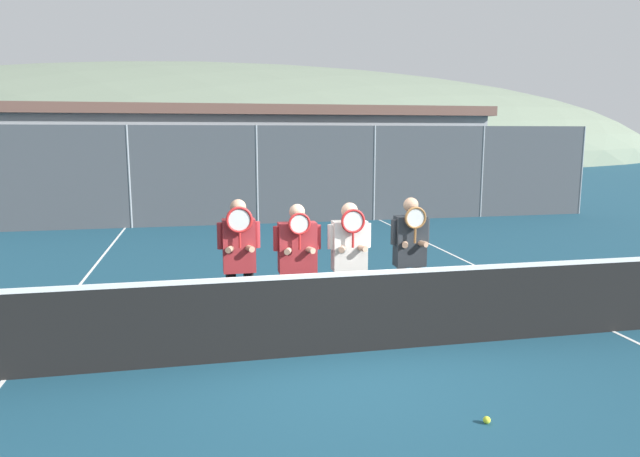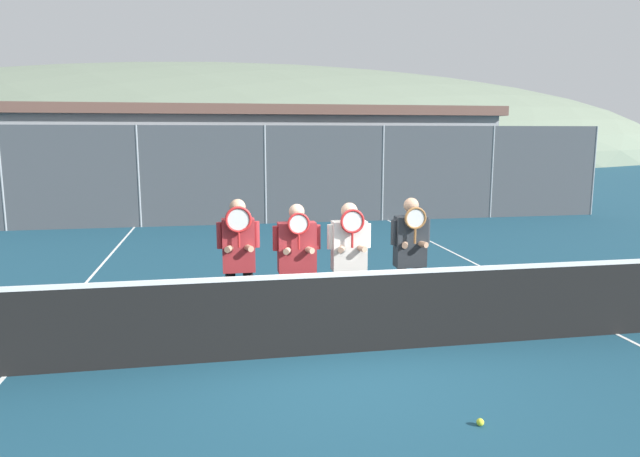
% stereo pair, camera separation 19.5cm
% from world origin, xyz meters
% --- Properties ---
extents(ground_plane, '(120.00, 120.00, 0.00)m').
position_xyz_m(ground_plane, '(0.00, 0.00, 0.00)').
color(ground_plane, navy).
extents(hill_distant, '(97.93, 54.41, 19.04)m').
position_xyz_m(hill_distant, '(0.00, 56.11, 0.00)').
color(hill_distant, slate).
rests_on(hill_distant, ground_plane).
extents(clubhouse_building, '(18.17, 5.50, 3.64)m').
position_xyz_m(clubhouse_building, '(0.47, 16.74, 1.84)').
color(clubhouse_building, '#9EA3A8').
rests_on(clubhouse_building, ground_plane).
extents(fence_back, '(21.23, 0.06, 2.84)m').
position_xyz_m(fence_back, '(0.00, 10.20, 1.42)').
color(fence_back, gray).
rests_on(fence_back, ground_plane).
extents(tennis_net, '(9.99, 0.09, 1.10)m').
position_xyz_m(tennis_net, '(0.00, 0.00, 0.51)').
color(tennis_net, gray).
rests_on(tennis_net, ground_plane).
extents(court_line_left_sideline, '(0.05, 16.00, 0.01)m').
position_xyz_m(court_line_left_sideline, '(-3.71, 3.00, 0.00)').
color(court_line_left_sideline, white).
rests_on(court_line_left_sideline, ground_plane).
extents(court_line_right_sideline, '(0.05, 16.00, 0.01)m').
position_xyz_m(court_line_right_sideline, '(3.71, 3.00, 0.00)').
color(court_line_right_sideline, white).
rests_on(court_line_right_sideline, ground_plane).
extents(player_leftmost, '(0.54, 0.34, 1.79)m').
position_xyz_m(player_leftmost, '(-1.14, 0.83, 1.05)').
color(player_leftmost, black).
rests_on(player_leftmost, ground_plane).
extents(player_center_left, '(0.62, 0.34, 1.71)m').
position_xyz_m(player_center_left, '(-0.39, 0.83, 1.02)').
color(player_center_left, black).
rests_on(player_center_left, ground_plane).
extents(player_center_right, '(0.58, 0.34, 1.72)m').
position_xyz_m(player_center_right, '(0.29, 0.78, 1.03)').
color(player_center_right, '#232838').
rests_on(player_center_right, ground_plane).
extents(player_rightmost, '(0.54, 0.34, 1.77)m').
position_xyz_m(player_rightmost, '(1.11, 0.75, 1.03)').
color(player_rightmost, '#56565B').
rests_on(player_rightmost, ground_plane).
extents(car_far_left, '(4.73, 2.00, 1.83)m').
position_xyz_m(car_far_left, '(-5.13, 12.47, 0.93)').
color(car_far_left, '#B2B7BC').
rests_on(car_far_left, ground_plane).
extents(car_left_of_center, '(4.68, 2.04, 1.73)m').
position_xyz_m(car_left_of_center, '(0.17, 12.21, 0.89)').
color(car_left_of_center, black).
rests_on(car_left_of_center, ground_plane).
extents(car_center, '(4.45, 2.00, 1.87)m').
position_xyz_m(car_center, '(5.33, 12.21, 0.95)').
color(car_center, black).
rests_on(car_center, ground_plane).
extents(tennis_ball_on_court, '(0.07, 0.07, 0.07)m').
position_xyz_m(tennis_ball_on_court, '(0.88, -1.90, 0.03)').
color(tennis_ball_on_court, '#CCDB33').
rests_on(tennis_ball_on_court, ground_plane).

